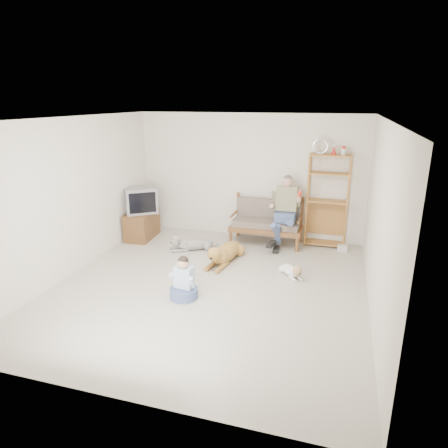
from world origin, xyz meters
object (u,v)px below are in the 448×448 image
(golden_retriever, at_px, (224,253))
(tv_stand, at_px, (142,225))
(loveseat, at_px, (267,221))
(etagere, at_px, (327,200))

(golden_retriever, bearing_deg, tv_stand, 167.73)
(loveseat, xyz_separation_m, tv_stand, (-2.73, -0.47, -0.19))
(etagere, relative_size, tv_stand, 2.40)
(etagere, height_order, golden_retriever, etagere)
(loveseat, relative_size, tv_stand, 1.62)
(tv_stand, distance_m, golden_retriever, 2.32)
(tv_stand, relative_size, golden_retriever, 0.64)
(loveseat, height_order, golden_retriever, loveseat)
(golden_retriever, bearing_deg, loveseat, 75.18)
(loveseat, relative_size, etagere, 0.67)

